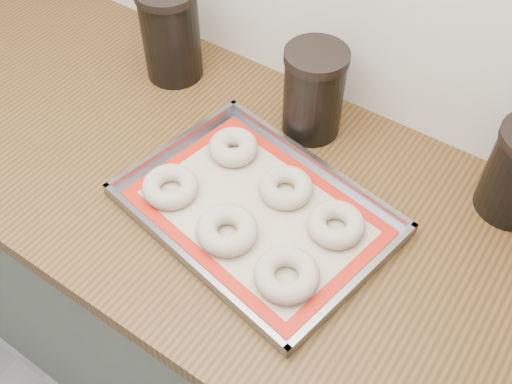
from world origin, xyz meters
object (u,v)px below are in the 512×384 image
Objects in this scene: bagel_back_right at (336,224)px; bagel_front_mid at (227,230)px; canister_left at (171,33)px; canister_mid at (314,92)px; bagel_back_left at (233,147)px; bagel_front_right at (287,275)px; baking_tray at (256,211)px; bagel_back_mid at (286,187)px; bagel_front_left at (170,187)px.

bagel_front_mid is at bearing -141.25° from bagel_back_right.
canister_left reaches higher than canister_mid.
bagel_back_left is 0.30m from canister_left.
bagel_back_right is (0.15, 0.12, -0.00)m from bagel_front_mid.
bagel_front_mid reaches higher than bagel_front_right.
bagel_front_right is 0.58× the size of canister_mid.
canister_mid is at bearing 61.11° from bagel_back_left.
bagel_front_mid is 0.19m from bagel_back_right.
bagel_back_left reaches higher than baking_tray.
canister_left is (-0.38, 0.23, 0.10)m from baking_tray.
canister_left reaches higher than bagel_back_mid.
bagel_back_mid is at bearing 77.98° from bagel_front_mid.
bagel_back_left is at bearing 141.34° from baking_tray.
bagel_back_mid is at bearing 34.10° from bagel_front_left.
canister_left is at bearing -177.17° from canister_mid.
bagel_front_left is at bearing 171.47° from bagel_front_mid.
canister_left is at bearing 128.37° from bagel_front_left.
bagel_front_mid is 0.57× the size of canister_mid.
bagel_front_mid reaches higher than bagel_back_mid.
baking_tray is 4.72× the size of bagel_front_right.
bagel_front_right reaches higher than bagel_back_mid.
canister_mid is (0.12, 0.30, 0.07)m from bagel_front_left.
bagel_front_mid is (0.14, -0.02, 0.00)m from bagel_front_left.
baking_tray is 4.76× the size of bagel_front_mid.
bagel_back_mid is 0.12m from bagel_back_right.
bagel_front_left is 0.37m from canister_left.
bagel_back_left is at bearing 142.52° from bagel_front_right.
bagel_front_mid is 0.99× the size of bagel_front_right.
bagel_back_right is at bearing 18.18° from baking_tray.
bagel_front_right reaches higher than bagel_back_right.
bagel_front_left is 1.08× the size of bagel_back_left.
bagel_back_left reaches higher than bagel_front_left.
bagel_front_mid reaches higher than baking_tray.
bagel_back_right is at bearing 38.75° from bagel_front_mid.
bagel_back_right is at bearing 83.98° from bagel_front_right.
bagel_back_right is (0.14, 0.04, 0.01)m from baking_tray.
canister_left reaches higher than bagel_front_right.
canister_mid is at bearing 98.22° from baking_tray.
bagel_front_right is (0.13, -0.02, -0.00)m from bagel_front_mid.
bagel_front_left is 0.28m from bagel_front_right.
canister_mid reaches higher than bagel_back_mid.
bagel_back_right is (0.29, 0.10, 0.00)m from bagel_front_left.
bagel_back_right is at bearing 18.24° from bagel_front_left.
bagel_front_left reaches higher than baking_tray.
bagel_front_mid is at bearing 172.59° from bagel_front_right.
bagel_front_mid reaches higher than bagel_back_right.
bagel_front_right is at bearing -32.61° from canister_left.
canister_mid is at bearing 94.60° from bagel_front_mid.
canister_left reaches higher than bagel_front_mid.
baking_tray is 0.15m from bagel_front_right.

